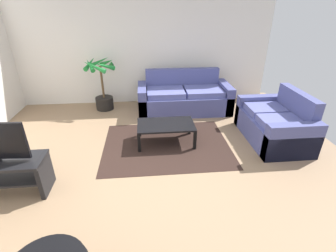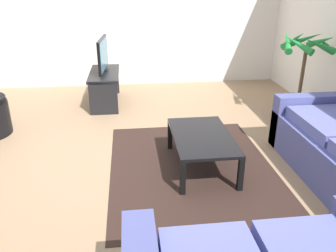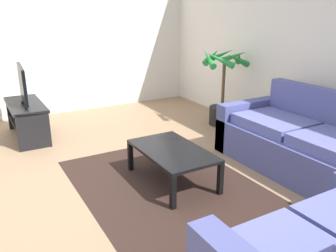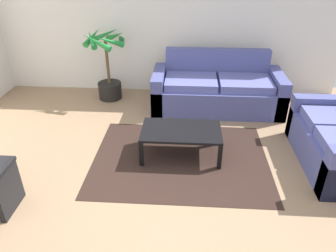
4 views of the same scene
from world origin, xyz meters
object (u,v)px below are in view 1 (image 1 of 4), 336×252
tv_stand (2,172)px  potted_palm (103,88)px  coffee_table (166,126)px  couch_main (184,98)px  couch_loveseat (275,124)px

tv_stand → potted_palm: bearing=71.9°
coffee_table → potted_palm: size_ratio=0.83×
couch_main → coffee_table: couch_main is taller
tv_stand → coffee_table: bearing=26.3°
tv_stand → potted_palm: 2.94m
couch_loveseat → potted_palm: potted_palm is taller
couch_main → couch_loveseat: 2.07m
couch_main → coffee_table: (-0.54, -1.43, 0.02)m
couch_main → coffee_table: bearing=-110.8°
tv_stand → couch_main: bearing=42.5°
tv_stand → coffee_table: 2.47m
potted_palm → coffee_table: bearing=-52.3°
couch_main → tv_stand: couch_main is taller
coffee_table → tv_stand: bearing=-153.7°
couch_loveseat → coffee_table: bearing=178.1°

